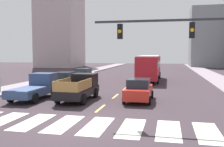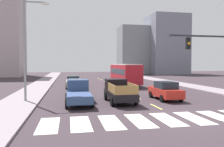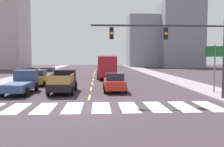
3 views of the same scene
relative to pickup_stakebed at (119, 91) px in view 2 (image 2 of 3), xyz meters
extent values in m
plane|color=#372C32|center=(2.41, -6.81, -0.94)|extent=(160.00, 160.00, 0.00)
cube|color=gray|center=(13.42, 11.19, -0.86)|extent=(3.44, 110.00, 0.15)
cube|color=gray|center=(-8.61, 11.19, -0.86)|extent=(3.44, 110.00, 0.15)
cube|color=silver|center=(-5.51, -6.81, -0.93)|extent=(1.13, 3.44, 0.01)
cube|color=silver|center=(-3.75, -6.81, -0.93)|extent=(1.13, 3.44, 0.01)
cube|color=silver|center=(-1.99, -6.81, -0.93)|extent=(1.13, 3.44, 0.01)
cube|color=silver|center=(-0.23, -6.81, -0.93)|extent=(1.13, 3.44, 0.01)
cube|color=silver|center=(1.53, -6.81, -0.93)|extent=(1.13, 3.44, 0.01)
cube|color=silver|center=(3.28, -6.81, -0.93)|extent=(1.13, 3.44, 0.01)
cube|color=silver|center=(5.04, -6.81, -0.93)|extent=(1.13, 3.44, 0.01)
cube|color=#E4D254|center=(2.41, -2.81, -0.93)|extent=(0.16, 2.40, 0.01)
cube|color=#E4D254|center=(2.41, 2.19, -0.93)|extent=(0.16, 2.40, 0.01)
cube|color=#E4D254|center=(2.41, 7.19, -0.93)|extent=(0.16, 2.40, 0.01)
cube|color=#E4D254|center=(2.41, 12.19, -0.93)|extent=(0.16, 2.40, 0.01)
cube|color=#E4D254|center=(2.41, 17.19, -0.93)|extent=(0.16, 2.40, 0.01)
cube|color=#E4D254|center=(2.41, 22.19, -0.93)|extent=(0.16, 2.40, 0.01)
cube|color=#E4D254|center=(2.41, 27.19, -0.93)|extent=(0.16, 2.40, 0.01)
cube|color=#E4D254|center=(2.41, 32.19, -0.93)|extent=(0.16, 2.40, 0.01)
cube|color=black|center=(0.00, -0.44, -0.26)|extent=(1.96, 5.20, 0.56)
cube|color=black|center=(0.00, 1.26, 0.52)|extent=(1.84, 1.60, 1.00)
cube|color=#19232D|center=(0.00, 1.70, 0.70)|extent=(1.72, 0.08, 0.56)
cube|color=black|center=(0.00, -1.39, 0.05)|extent=(1.84, 3.30, 0.06)
cylinder|color=black|center=(-0.98, 1.12, -0.54)|extent=(0.22, 0.80, 0.80)
cylinder|color=black|center=(0.98, 1.12, -0.54)|extent=(0.22, 0.80, 0.80)
cylinder|color=black|center=(-0.98, -2.00, -0.54)|extent=(0.22, 0.80, 0.80)
cylinder|color=black|center=(0.98, -2.00, -0.54)|extent=(0.22, 0.80, 0.80)
cube|color=olive|center=(-0.90, -1.39, 0.43)|extent=(0.06, 3.17, 0.70)
cube|color=olive|center=(0.90, -1.39, 0.43)|extent=(0.06, 3.17, 0.70)
cube|color=olive|center=(0.00, -2.97, 0.43)|extent=(1.80, 0.06, 0.70)
cube|color=navy|center=(-3.57, -0.75, -0.26)|extent=(1.96, 5.20, 0.56)
cube|color=navy|center=(-3.57, 0.95, 0.52)|extent=(1.84, 1.60, 1.00)
cube|color=#19232D|center=(-3.57, 1.39, 0.70)|extent=(1.72, 0.08, 0.56)
cube|color=navy|center=(-3.57, -1.70, 0.05)|extent=(1.84, 3.30, 0.06)
cylinder|color=black|center=(-4.55, 0.81, -0.54)|extent=(0.22, 0.80, 0.80)
cylinder|color=black|center=(-2.59, 0.81, -0.54)|extent=(0.22, 0.80, 0.80)
cylinder|color=black|center=(-4.55, -2.31, -0.54)|extent=(0.22, 0.80, 0.80)
cylinder|color=black|center=(-2.59, -2.31, -0.54)|extent=(0.22, 0.80, 0.80)
cube|color=red|center=(4.32, 14.87, 0.91)|extent=(2.50, 10.80, 2.70)
cube|color=#19232D|center=(4.32, 14.87, 1.26)|extent=(2.52, 9.94, 0.80)
cube|color=silver|center=(4.32, 14.87, 2.32)|extent=(2.40, 10.37, 0.12)
cylinder|color=black|center=(3.07, 18.22, -0.44)|extent=(0.22, 1.00, 1.00)
cylinder|color=black|center=(5.57, 18.22, -0.44)|extent=(0.22, 1.00, 1.00)
cylinder|color=black|center=(3.07, 11.90, -0.44)|extent=(0.22, 1.00, 1.00)
cylinder|color=black|center=(5.57, 11.90, -0.44)|extent=(0.22, 1.00, 1.00)
cube|color=beige|center=(-3.74, 12.10, -0.24)|extent=(1.80, 4.40, 0.76)
cube|color=#1E2833|center=(-3.74, 11.95, 0.46)|extent=(1.58, 2.11, 0.64)
cylinder|color=black|center=(-4.64, 13.46, -0.62)|extent=(0.22, 0.64, 0.64)
cylinder|color=black|center=(-2.84, 13.46, -0.62)|extent=(0.22, 0.64, 0.64)
cylinder|color=black|center=(-4.64, 10.74, -0.62)|extent=(0.22, 0.64, 0.64)
cylinder|color=black|center=(-2.84, 10.74, -0.62)|extent=(0.22, 0.64, 0.64)
cube|color=#A67115|center=(-3.56, 5.61, -0.24)|extent=(1.80, 4.40, 0.76)
cube|color=#1E2833|center=(-3.56, 5.46, 0.46)|extent=(1.58, 2.11, 0.64)
cylinder|color=black|center=(-4.46, 6.97, -0.62)|extent=(0.22, 0.64, 0.64)
cylinder|color=black|center=(-2.66, 6.97, -0.62)|extent=(0.22, 0.64, 0.64)
cylinder|color=black|center=(-4.46, 4.25, -0.62)|extent=(0.22, 0.64, 0.64)
cylinder|color=black|center=(-2.66, 4.25, -0.62)|extent=(0.22, 0.64, 0.64)
cube|color=red|center=(4.59, 0.34, -0.24)|extent=(1.80, 4.40, 0.76)
cube|color=#1E2833|center=(4.59, 0.19, 0.46)|extent=(1.58, 2.11, 0.64)
cylinder|color=black|center=(3.69, 1.70, -0.62)|extent=(0.22, 0.64, 0.64)
cylinder|color=black|center=(5.49, 1.70, -0.62)|extent=(0.22, 0.64, 0.64)
cylinder|color=black|center=(3.69, -1.02, -0.62)|extent=(0.22, 0.64, 0.64)
cylinder|color=black|center=(5.49, -1.02, -0.62)|extent=(0.22, 0.64, 0.64)
cube|color=black|center=(4.06, -4.67, 3.91)|extent=(0.28, 0.24, 0.84)
cylinder|color=black|center=(4.06, -4.80, 4.17)|extent=(0.20, 0.04, 0.20)
cylinder|color=orange|center=(4.06, -4.80, 3.91)|extent=(0.20, 0.04, 0.20)
cylinder|color=black|center=(4.06, -4.80, 3.65)|extent=(0.20, 0.04, 0.20)
cylinder|color=gray|center=(-8.13, 1.37, 3.56)|extent=(0.20, 0.20, 9.00)
cube|color=gray|center=(-7.23, 1.37, 7.86)|extent=(1.80, 0.10, 0.10)
cube|color=silver|center=(-6.33, 1.37, 7.76)|extent=(0.60, 0.28, 0.16)
cube|color=#B5A3A5|center=(-21.25, 45.19, 11.78)|extent=(10.06, 11.23, 25.44)
cube|color=gray|center=(17.58, 53.72, 6.87)|extent=(10.48, 8.71, 15.61)
cube|color=gray|center=(27.41, 50.68, 8.56)|extent=(11.76, 11.56, 18.98)
camera|label=1|loc=(6.73, -19.06, 2.70)|focal=41.41mm
camera|label=2|loc=(-4.43, -19.69, 2.47)|focal=36.45mm
camera|label=3|loc=(3.10, -22.18, 2.28)|focal=39.50mm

